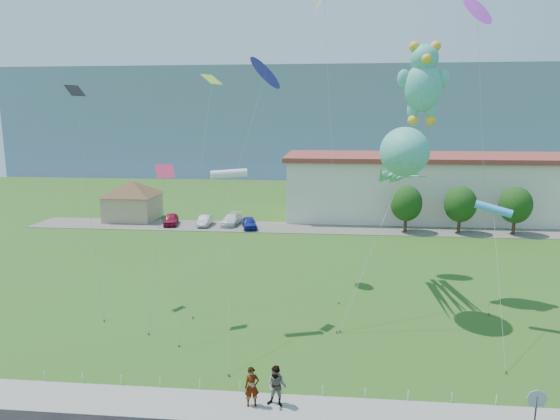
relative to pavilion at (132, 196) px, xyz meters
The scene contains 27 objects.
ground 45.05m from the pavilion, 57.72° to the right, with size 160.00×160.00×0.00m, color #335718.
sidewalk 47.39m from the pavilion, 59.50° to the right, with size 80.00×2.50×0.10m, color gray.
parking_strip 24.37m from the pavilion, ahead, with size 70.00×6.00×0.06m, color #59544C.
hill_ridge 85.96m from the pavilion, 73.69° to the left, with size 160.00×50.00×25.00m, color slate.
pavilion is the anchor object (origin of this frame).
warehouse 50.37m from the pavilion, ahead, with size 61.00×15.00×8.20m.
stop_sign 53.90m from the pavilion, 51.56° to the right, with size 0.80×0.07×2.50m.
rope_fence 46.13m from the pavilion, 58.59° to the right, with size 26.05×0.05×0.50m.
tree_near 34.24m from the pavilion, ahead, with size 3.60×3.60×5.47m.
tree_mid 40.20m from the pavilion, ahead, with size 3.60×3.60×5.47m.
tree_far 46.18m from the pavilion, ahead, with size 3.60×3.60×5.47m.
pedestrian_left 46.12m from the pavilion, 61.79° to the right, with size 0.68×0.45×1.86m, color gray.
pedestrian_right 46.57m from the pavilion, 60.51° to the right, with size 0.94×0.73×1.93m, color gray.
parked_car_red 7.04m from the pavilion, 26.43° to the right, with size 1.62×4.02×1.37m, color maroon.
parked_car_silver 10.88m from the pavilion, 16.38° to the right, with size 1.31×3.76×1.24m, color #B7B6BD.
parked_car_white 13.73m from the pavilion, ahead, with size 1.84×4.52×1.31m, color white.
parked_car_blue 16.48m from the pavilion, 14.06° to the right, with size 1.57×3.90×1.33m, color navy.
octopus_kite 41.13m from the pavilion, 42.44° to the right, with size 5.75×10.85×12.50m.
teddy_bear_kite 41.83m from the pavilion, 37.68° to the right, with size 7.47×8.87×18.28m.
small_kite_cyan 46.40m from the pavilion, 40.17° to the right, with size 1.14×7.73×7.95m.
small_kite_black 31.02m from the pavilion, 74.04° to the right, with size 3.70×4.87×15.32m.
small_kite_orange 36.13m from the pavilion, 36.56° to the right, with size 2.44×10.09×23.73m.
small_kite_pink 34.99m from the pavilion, 64.59° to the right, with size 1.29×3.35×10.20m.
small_kite_yellow 36.70m from the pavilion, 60.03° to the right, with size 1.81×5.81×15.84m.
small_kite_purple 45.66m from the pavilion, 34.02° to the right, with size 1.80×5.48×21.09m.
small_kite_white 37.46m from the pavilion, 58.85° to the right, with size 1.40×7.65×10.16m.
small_kite_blue 32.35m from the pavilion, 47.54° to the right, with size 4.71×9.96×17.14m.
Camera 1 is at (1.08, -23.19, 13.15)m, focal length 32.00 mm.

